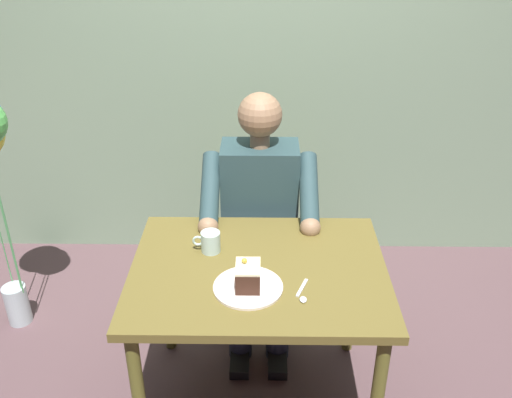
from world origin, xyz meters
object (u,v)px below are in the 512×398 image
at_px(coffee_cup, 210,241).
at_px(dessert_spoon, 303,294).
at_px(dining_table, 258,286).
at_px(seated_person, 259,219).
at_px(cake_slice, 248,276).
at_px(chair, 260,225).

distance_m(coffee_cup, dessert_spoon, 0.46).
height_order(dining_table, seated_person, seated_person).
xyz_separation_m(coffee_cup, dessert_spoon, (-0.36, 0.28, -0.04)).
bearing_deg(dessert_spoon, cake_slice, -10.37).
bearing_deg(chair, coffee_cup, 70.41).
xyz_separation_m(seated_person, cake_slice, (0.04, 0.62, 0.12)).
bearing_deg(cake_slice, coffee_cup, -57.00).
height_order(dining_table, dessert_spoon, dessert_spoon).
relative_size(dining_table, chair, 1.09).
bearing_deg(coffee_cup, chair, -109.59).
distance_m(dining_table, cake_slice, 0.20).
distance_m(seated_person, cake_slice, 0.64).
distance_m(dining_table, seated_person, 0.49).
relative_size(chair, coffee_cup, 8.02).
height_order(seated_person, dessert_spoon, seated_person).
xyz_separation_m(chair, coffee_cup, (0.20, 0.55, 0.25)).
bearing_deg(dessert_spoon, coffee_cup, -38.15).
distance_m(chair, coffee_cup, 0.64).
bearing_deg(seated_person, coffee_cup, 62.50).
bearing_deg(cake_slice, dessert_spoon, 169.63).
relative_size(dining_table, cake_slice, 8.71).
bearing_deg(dining_table, seated_person, -90.00).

